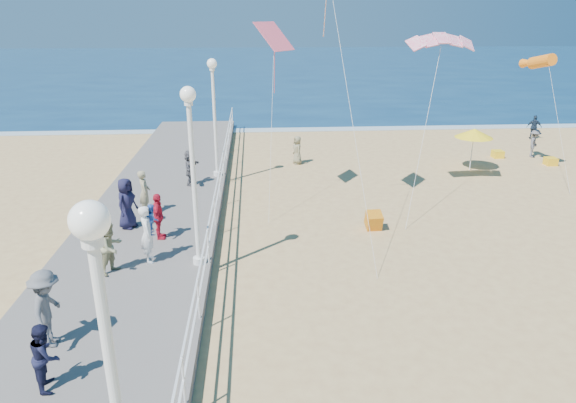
{
  "coord_description": "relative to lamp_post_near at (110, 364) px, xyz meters",
  "views": [
    {
      "loc": [
        -3.58,
        -14.16,
        7.56
      ],
      "look_at": [
        -2.5,
        2.0,
        1.6
      ],
      "focal_mm": 32.0,
      "sensor_mm": 36.0,
      "label": 1
    }
  ],
  "objects": [
    {
      "name": "spectator_5",
      "position": [
        -1.08,
        16.73,
        -2.48
      ],
      "size": [
        0.7,
        1.51,
        1.57
      ],
      "primitive_type": "imported",
      "rotation": [
        0.0,
        0.0,
        1.4
      ],
      "color": "#515055",
      "rests_on": "boardwalk"
    },
    {
      "name": "spectator_1",
      "position": [
        -2.44,
        8.62,
        -2.46
      ],
      "size": [
        0.92,
        0.98,
        1.59
      ],
      "primitive_type": "imported",
      "rotation": [
        0.0,
        0.0,
        1.03
      ],
      "color": "#9B966B",
      "rests_on": "boardwalk"
    },
    {
      "name": "woman_holding_toddler",
      "position": [
        -1.52,
        9.26,
        -2.36
      ],
      "size": [
        0.56,
        0.73,
        1.8
      ],
      "primitive_type": "imported",
      "rotation": [
        0.0,
        0.0,
        1.79
      ],
      "color": "white",
      "rests_on": "boardwalk"
    },
    {
      "name": "boardwalk",
      "position": [
        -2.15,
        9.0,
        -3.46
      ],
      "size": [
        5.0,
        44.0,
        0.4
      ],
      "primitive_type": "cube",
      "color": "slate",
      "rests_on": "ground"
    },
    {
      "name": "lamp_post_far",
      "position": [
        0.0,
        18.0,
        0.0
      ],
      "size": [
        0.44,
        0.44,
        5.32
      ],
      "color": "white",
      "rests_on": "boardwalk"
    },
    {
      "name": "spectator_7",
      "position": [
        -2.51,
        3.7,
        -2.54
      ],
      "size": [
        0.7,
        0.81,
        1.44
      ],
      "primitive_type": "imported",
      "rotation": [
        0.0,
        0.0,
        1.81
      ],
      "color": "#171933",
      "rests_on": "boardwalk"
    },
    {
      "name": "lamp_post_mid",
      "position": [
        0.0,
        9.0,
        0.0
      ],
      "size": [
        0.44,
        0.44,
        5.32
      ],
      "color": "white",
      "rests_on": "boardwalk"
    },
    {
      "name": "kite_windsock",
      "position": [
        15.23,
        18.65,
        1.78
      ],
      "size": [
        0.95,
        2.36,
        1.01
      ],
      "primitive_type": "cylinder",
      "rotation": [
        1.36,
        0.0,
        0.17
      ],
      "color": "orange"
    },
    {
      "name": "spectator_6",
      "position": [
        -2.39,
        13.31,
        -2.41
      ],
      "size": [
        0.53,
        0.69,
        1.69
      ],
      "primitive_type": "imported",
      "rotation": [
        0.0,
        0.0,
        1.79
      ],
      "color": "#978D68",
      "rests_on": "boardwalk"
    },
    {
      "name": "spectator_4",
      "position": [
        -2.75,
        11.99,
        -2.35
      ],
      "size": [
        0.88,
        1.05,
        1.82
      ],
      "primitive_type": "imported",
      "rotation": [
        0.0,
        0.0,
        1.16
      ],
      "color": "#171732",
      "rests_on": "boardwalk"
    },
    {
      "name": "box_kite",
      "position": [
        6.1,
        12.11,
        -3.36
      ],
      "size": [
        0.59,
        0.74,
        0.74
      ],
      "primitive_type": "cube",
      "rotation": [
        0.31,
        0.0,
        0.05
      ],
      "color": "#C7450B",
      "rests_on": "ground"
    },
    {
      "name": "beach_umbrella",
      "position": [
        12.77,
        19.43,
        -1.75
      ],
      "size": [
        1.9,
        1.9,
        2.14
      ],
      "color": "white",
      "rests_on": "ground"
    },
    {
      "name": "beach_chair_right",
      "position": [
        17.38,
        20.0,
        -3.46
      ],
      "size": [
        0.55,
        0.55,
        0.4
      ],
      "primitive_type": "cube",
      "color": "yellow",
      "rests_on": "ground"
    },
    {
      "name": "spectator_2",
      "position": [
        -2.96,
        5.14,
        -2.33
      ],
      "size": [
        0.78,
        1.26,
        1.87
      ],
      "primitive_type": "imported",
      "rotation": [
        0.0,
        0.0,
        1.65
      ],
      "color": "#58595D",
      "rests_on": "boardwalk"
    },
    {
      "name": "railing",
      "position": [
        0.3,
        9.0,
        -2.41
      ],
      "size": [
        0.05,
        42.0,
        0.55
      ],
      "color": "white",
      "rests_on": "boardwalk"
    },
    {
      "name": "kite_diamond_pink",
      "position": [
        2.62,
        15.59,
        3.06
      ],
      "size": [
        1.66,
        1.76,
        1.06
      ],
      "primitive_type": "cube",
      "rotation": [
        0.81,
        0.0,
        0.94
      ],
      "color": "#F35971"
    },
    {
      "name": "ground",
      "position": [
        5.35,
        9.0,
        -3.66
      ],
      "size": [
        160.0,
        160.0,
        0.0
      ],
      "primitive_type": "plane",
      "color": "tan",
      "rests_on": "ground"
    },
    {
      "name": "beach_walker_b",
      "position": [
        19.49,
        25.84,
        -2.9
      ],
      "size": [
        0.96,
        0.66,
        1.52
      ],
      "primitive_type": "imported",
      "rotation": [
        0.0,
        0.0,
        2.78
      ],
      "color": "#1B293C",
      "rests_on": "ground"
    },
    {
      "name": "ocean",
      "position": [
        5.35,
        74.0,
        -3.65
      ],
      "size": [
        160.0,
        90.0,
        0.05
      ],
      "primitive_type": "cube",
      "color": "navy",
      "rests_on": "ground"
    },
    {
      "name": "lamp_post_near",
      "position": [
        0.0,
        0.0,
        0.0
      ],
      "size": [
        0.44,
        0.44,
        5.32
      ],
      "color": "white",
      "rests_on": "boardwalk"
    },
    {
      "name": "beach_chair_left",
      "position": [
        15.25,
        21.63,
        -3.46
      ],
      "size": [
        0.55,
        0.55,
        0.4
      ],
      "primitive_type": "cube",
      "color": "yellow",
      "rests_on": "ground"
    },
    {
      "name": "surf_line",
      "position": [
        5.35,
        29.5,
        -3.63
      ],
      "size": [
        160.0,
        1.2,
        0.04
      ],
      "primitive_type": "cube",
      "color": "silver",
      "rests_on": "ground"
    },
    {
      "name": "toddler_held",
      "position": [
        -1.37,
        9.41,
        -1.94
      ],
      "size": [
        0.45,
        0.53,
        0.95
      ],
      "primitive_type": "imported",
      "rotation": [
        0.0,
        0.0,
        1.79
      ],
      "color": "blue",
      "rests_on": "boardwalk"
    },
    {
      "name": "beach_walker_a",
      "position": [
        17.24,
        21.61,
        -2.88
      ],
      "size": [
        1.07,
        1.15,
        1.56
      ],
      "primitive_type": "imported",
      "rotation": [
        0.0,
        0.0,
        0.92
      ],
      "color": "#58575C",
      "rests_on": "ground"
    },
    {
      "name": "beach_walker_c",
      "position": [
        4.02,
        21.12,
        -2.91
      ],
      "size": [
        0.65,
        0.83,
        1.51
      ],
      "primitive_type": "imported",
      "rotation": [
        0.0,
        0.0,
        -1.32
      ],
      "color": "#7F7958",
      "rests_on": "ground"
    },
    {
      "name": "kite_parafoil",
      "position": [
        9.27,
        15.65,
        2.97
      ],
      "size": [
        2.71,
        0.94,
        0.65
      ],
      "primitive_type": null,
      "rotation": [
        0.44,
        0.0,
        0.0
      ],
      "color": "#F01C52"
    },
    {
      "name": "spectator_3",
      "position": [
        -1.49,
        10.94,
        -2.47
      ],
      "size": [
        0.42,
        0.95,
        1.59
      ],
      "primitive_type": "imported",
      "rotation": [
        0.0,
        0.0,
        1.61
      ],
      "color": "red",
      "rests_on": "boardwalk"
    }
  ]
}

